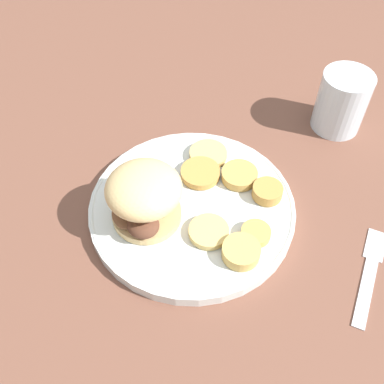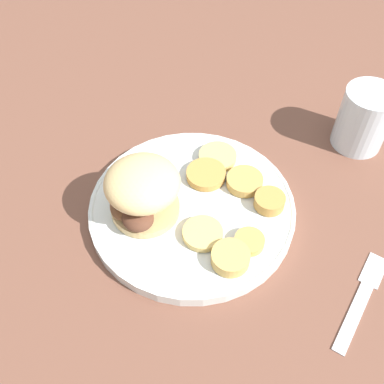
% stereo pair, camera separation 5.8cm
% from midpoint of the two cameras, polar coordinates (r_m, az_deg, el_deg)
% --- Properties ---
extents(ground_plane, '(4.00, 4.00, 0.00)m').
position_cam_midpoint_polar(ground_plane, '(0.61, 2.70, -2.74)').
color(ground_plane, brown).
extents(dinner_plate, '(0.27, 0.27, 0.02)m').
position_cam_midpoint_polar(dinner_plate, '(0.60, 2.73, -2.16)').
color(dinner_plate, silver).
rests_on(dinner_plate, ground_plane).
extents(sandwich, '(0.10, 0.09, 0.08)m').
position_cam_midpoint_polar(sandwich, '(0.55, -3.35, 0.02)').
color(sandwich, tan).
rests_on(sandwich, dinner_plate).
extents(potato_round_0, '(0.05, 0.05, 0.01)m').
position_cam_midpoint_polar(potato_round_0, '(0.62, 9.35, 1.20)').
color(potato_round_0, tan).
rests_on(potato_round_0, dinner_plate).
extents(potato_round_1, '(0.05, 0.05, 0.01)m').
position_cam_midpoint_polar(potato_round_1, '(0.56, 4.30, -5.45)').
color(potato_round_1, '#DBB766').
rests_on(potato_round_1, dinner_plate).
extents(potato_round_2, '(0.04, 0.04, 0.01)m').
position_cam_midpoint_polar(potato_round_2, '(0.56, 10.23, -6.39)').
color(potato_round_2, tan).
rests_on(potato_round_2, dinner_plate).
extents(potato_round_3, '(0.05, 0.05, 0.01)m').
position_cam_midpoint_polar(potato_round_3, '(0.65, 5.83, 4.34)').
color(potato_round_3, '#DBB766').
rests_on(potato_round_3, dinner_plate).
extents(potato_round_4, '(0.06, 0.06, 0.01)m').
position_cam_midpoint_polar(potato_round_4, '(0.62, 4.44, 2.10)').
color(potato_round_4, '#BC8942').
rests_on(potato_round_4, dinner_plate).
extents(potato_round_5, '(0.05, 0.05, 0.02)m').
position_cam_midpoint_polar(potato_round_5, '(0.54, 7.97, -8.47)').
color(potato_round_5, tan).
rests_on(potato_round_5, dinner_plate).
extents(potato_round_6, '(0.04, 0.04, 0.02)m').
position_cam_midpoint_polar(potato_round_6, '(0.60, 12.53, -1.30)').
color(potato_round_6, '#BC8942').
rests_on(potato_round_6, dinner_plate).
extents(fork, '(0.14, 0.03, 0.00)m').
position_cam_midpoint_polar(fork, '(0.59, 23.43, -12.57)').
color(fork, silver).
rests_on(fork, ground_plane).
extents(drinking_glass, '(0.08, 0.08, 0.09)m').
position_cam_midpoint_polar(drinking_glass, '(0.72, 23.18, 8.41)').
color(drinking_glass, silver).
rests_on(drinking_glass, ground_plane).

